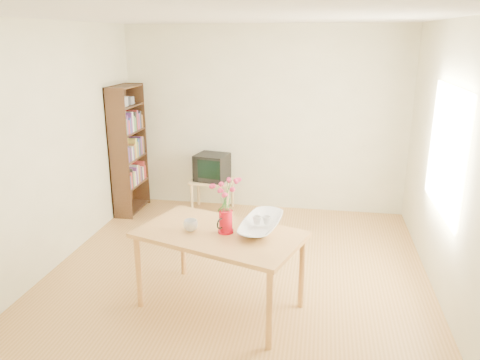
% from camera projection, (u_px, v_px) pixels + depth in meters
% --- Properties ---
extents(room, '(4.50, 4.50, 4.50)m').
position_uv_depth(room, '(238.00, 159.00, 4.50)').
color(room, '#A5733A').
rests_on(room, ground).
extents(table, '(1.64, 1.24, 0.75)m').
position_uv_depth(table, '(220.00, 241.00, 4.21)').
color(table, '#BA7E3F').
rests_on(table, ground).
extents(tv_stand, '(0.60, 0.45, 0.46)m').
position_uv_depth(tv_stand, '(212.00, 185.00, 6.74)').
color(tv_stand, tan).
rests_on(tv_stand, ground).
extents(bookshelf, '(0.28, 0.70, 1.80)m').
position_uv_depth(bookshelf, '(129.00, 154.00, 6.59)').
color(bookshelf, black).
rests_on(bookshelf, ground).
extents(pitcher, '(0.14, 0.21, 0.21)m').
position_uv_depth(pitcher, '(226.00, 222.00, 4.17)').
color(pitcher, red).
rests_on(pitcher, table).
extents(flowers, '(0.24, 0.24, 0.34)m').
position_uv_depth(flowers, '(225.00, 193.00, 4.08)').
color(flowers, '#DE3465').
rests_on(flowers, pitcher).
extents(mug, '(0.13, 0.13, 0.10)m').
position_uv_depth(mug, '(191.00, 225.00, 4.22)').
color(mug, white).
rests_on(mug, table).
extents(bowl, '(0.55, 0.55, 0.46)m').
position_uv_depth(bowl, '(261.00, 205.00, 4.22)').
color(bowl, white).
rests_on(bowl, table).
extents(teacup_a, '(0.10, 0.10, 0.06)m').
position_uv_depth(teacup_a, '(257.00, 209.00, 4.24)').
color(teacup_a, white).
rests_on(teacup_a, bowl).
extents(teacup_b, '(0.09, 0.09, 0.06)m').
position_uv_depth(teacup_b, '(267.00, 209.00, 4.24)').
color(teacup_b, white).
rests_on(teacup_b, bowl).
extents(television, '(0.50, 0.48, 0.38)m').
position_uv_depth(television, '(212.00, 167.00, 6.67)').
color(television, black).
rests_on(television, tv_stand).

